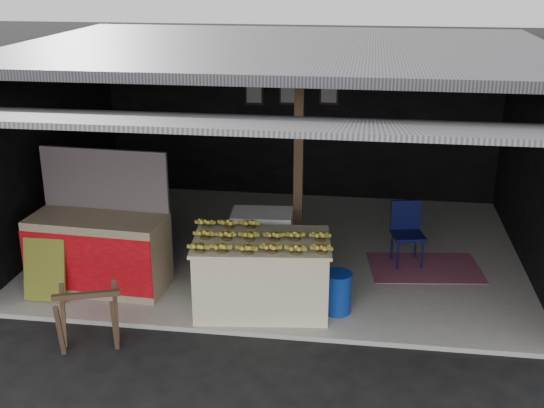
% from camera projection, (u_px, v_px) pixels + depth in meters
% --- Properties ---
extents(ground, '(80.00, 80.00, 0.00)m').
position_uv_depth(ground, '(253.00, 337.00, 7.83)').
color(ground, black).
rests_on(ground, ground).
extents(concrete_slab, '(7.00, 5.00, 0.06)m').
position_uv_depth(concrete_slab, '(282.00, 249.00, 10.15)').
color(concrete_slab, gray).
rests_on(concrete_slab, ground).
extents(shophouse, '(7.40, 7.29, 3.02)m').
position_uv_depth(shophouse, '(285.00, 107.00, 9.74)').
color(shophouse, black).
rests_on(shophouse, ground).
extents(banana_table, '(1.73, 1.18, 0.90)m').
position_uv_depth(banana_table, '(262.00, 274.00, 8.22)').
color(banana_table, beige).
rests_on(banana_table, concrete_slab).
extents(banana_pile, '(1.60, 1.07, 0.18)m').
position_uv_depth(banana_pile, '(261.00, 233.00, 8.04)').
color(banana_pile, gold).
rests_on(banana_pile, banana_table).
extents(white_crate, '(0.83, 0.60, 0.89)m').
position_uv_depth(white_crate, '(262.00, 243.00, 9.14)').
color(white_crate, white).
rests_on(white_crate, concrete_slab).
extents(neighbor_stall, '(1.76, 0.87, 1.77)m').
position_uv_depth(neighbor_stall, '(99.00, 249.00, 8.76)').
color(neighbor_stall, '#998466').
rests_on(neighbor_stall, concrete_slab).
extents(green_signboard, '(0.53, 0.20, 0.79)m').
position_uv_depth(green_signboard, '(44.00, 270.00, 8.45)').
color(green_signboard, black).
rests_on(green_signboard, concrete_slab).
extents(sawhorse, '(0.79, 0.78, 0.70)m').
position_uv_depth(sawhorse, '(88.00, 314.00, 7.45)').
color(sawhorse, '#493224').
rests_on(sawhorse, ground).
extents(water_barrel, '(0.33, 0.33, 0.49)m').
position_uv_depth(water_barrel, '(337.00, 294.00, 8.19)').
color(water_barrel, navy).
rests_on(water_barrel, concrete_slab).
extents(plastic_chair, '(0.50, 0.50, 0.89)m').
position_uv_depth(plastic_chair, '(407.00, 227.00, 9.48)').
color(plastic_chair, '#0A0C38').
rests_on(plastic_chair, concrete_slab).
extents(magenta_rug, '(1.61, 1.18, 0.01)m').
position_uv_depth(magenta_rug, '(424.00, 268.00, 9.45)').
color(magenta_rug, maroon).
rests_on(magenta_rug, concrete_slab).
extents(picture_frames, '(1.62, 0.04, 0.46)m').
position_uv_depth(picture_frames, '(290.00, 93.00, 11.76)').
color(picture_frames, black).
rests_on(picture_frames, shophouse).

